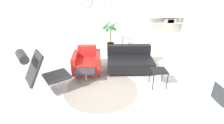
% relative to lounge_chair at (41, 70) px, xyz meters
% --- Properties ---
extents(ground_plane, '(12.00, 12.00, 0.00)m').
position_rel_lounge_chair_xyz_m(ground_plane, '(1.29, 0.27, -0.67)').
color(ground_plane, silver).
extents(wall_back, '(12.00, 0.09, 2.80)m').
position_rel_lounge_chair_xyz_m(wall_back, '(1.28, 3.37, 0.73)').
color(wall_back, silver).
rests_on(wall_back, ground_plane).
extents(round_rug, '(1.83, 1.83, 0.01)m').
position_rel_lounge_chair_xyz_m(round_rug, '(1.33, 0.14, -0.67)').
color(round_rug, gray).
rests_on(round_rug, ground_plane).
extents(lounge_chair, '(1.11, 0.95, 1.16)m').
position_rel_lounge_chair_xyz_m(lounge_chair, '(0.00, 0.00, 0.00)').
color(lounge_chair, '#BCBCC1').
rests_on(lounge_chair, ground_plane).
extents(ottoman, '(0.51, 0.43, 0.34)m').
position_rel_lounge_chair_xyz_m(ottoman, '(0.92, 0.57, -0.41)').
color(ottoman, '#BCBCC1').
rests_on(ottoman, ground_plane).
extents(armchair_red, '(0.80, 0.81, 0.71)m').
position_rel_lounge_chair_xyz_m(armchair_red, '(0.93, 1.11, -0.40)').
color(armchair_red, silver).
rests_on(armchair_red, ground_plane).
extents(couch_low, '(1.36, 0.93, 0.67)m').
position_rel_lounge_chair_xyz_m(couch_low, '(2.20, 1.18, -0.43)').
color(couch_low, black).
rests_on(couch_low, ground_plane).
extents(side_table, '(0.39, 0.39, 0.44)m').
position_rel_lounge_chair_xyz_m(side_table, '(2.78, 0.20, -0.28)').
color(side_table, black).
rests_on(side_table, ground_plane).
extents(potted_plant, '(0.63, 0.57, 1.18)m').
position_rel_lounge_chair_xyz_m(potted_plant, '(1.72, 2.73, -0.15)').
color(potted_plant, brown).
rests_on(potted_plant, ground_plane).
extents(shelf_unit, '(1.28, 0.28, 2.01)m').
position_rel_lounge_chair_xyz_m(shelf_unit, '(4.04, 3.16, 0.41)').
color(shelf_unit, '#BCBCC1').
rests_on(shelf_unit, ground_plane).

